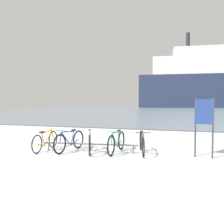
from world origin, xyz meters
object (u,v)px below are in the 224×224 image
object	(u,v)px
bicycle_1	(70,141)
info_sign	(204,117)
bicycle_3	(117,142)
bicycle_4	(142,143)
bicycle_0	(46,141)
bicycle_2	(90,142)
ferry_ship	(208,82)

from	to	relation	value
bicycle_1	info_sign	world-z (taller)	info_sign
bicycle_3	bicycle_4	world-z (taller)	bicycle_3
bicycle_0	info_sign	size ratio (longest dim) A/B	0.92
bicycle_1	bicycle_2	xyz separation A→B (m)	(0.74, 0.03, 0.01)
bicycle_4	ferry_ship	distance (m)	86.50
bicycle_0	bicycle_4	xyz separation A→B (m)	(3.32, 0.53, 0.01)
bicycle_4	info_sign	bearing A→B (deg)	0.71
info_sign	ferry_ship	bearing A→B (deg)	85.08
bicycle_1	bicycle_4	size ratio (longest dim) A/B	1.04
info_sign	bicycle_0	bearing A→B (deg)	-173.94
info_sign	bicycle_4	bearing A→B (deg)	-179.29
bicycle_0	bicycle_1	xyz separation A→B (m)	(0.86, 0.15, 0.01)
bicycle_4	bicycle_2	bearing A→B (deg)	-168.69
bicycle_2	bicycle_4	distance (m)	1.75
bicycle_2	bicycle_3	distance (m)	0.91
bicycle_1	info_sign	bearing A→B (deg)	5.26
bicycle_3	bicycle_1	bearing A→B (deg)	-171.43
bicycle_4	bicycle_1	bearing A→B (deg)	-171.27
bicycle_4	info_sign	distance (m)	2.09
bicycle_0	info_sign	xyz separation A→B (m)	(5.21, 0.55, 0.89)
bicycle_4	ferry_ship	size ratio (longest dim) A/B	0.03
bicycle_2	bicycle_1	bearing A→B (deg)	-177.35
bicycle_0	bicycle_2	size ratio (longest dim) A/B	1.07
ferry_ship	info_sign	bearing A→B (deg)	-94.92
bicycle_1	bicycle_3	size ratio (longest dim) A/B	1.00
bicycle_1	bicycle_4	distance (m)	2.49
bicycle_2	bicycle_4	size ratio (longest dim) A/B	0.94
bicycle_0	ferry_ship	bearing A→B (deg)	81.69
bicycle_2	bicycle_3	size ratio (longest dim) A/B	0.91
bicycle_1	bicycle_2	bearing A→B (deg)	2.65
bicycle_0	ferry_ship	distance (m)	87.44
bicycle_1	ferry_ship	xyz separation A→B (m)	(11.72, 85.90, 9.12)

